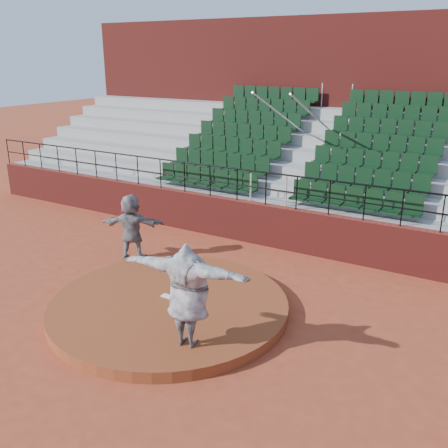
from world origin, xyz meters
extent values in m
plane|color=#9F3F24|center=(0.00, 0.00, 0.00)|extent=(90.00, 90.00, 0.00)
cylinder|color=brown|center=(0.00, 0.00, 0.12)|extent=(5.50, 5.50, 0.25)
cube|color=white|center=(0.00, 0.15, 0.27)|extent=(0.60, 0.15, 0.03)
cube|color=maroon|center=(0.00, 5.00, 0.65)|extent=(24.00, 0.30, 1.30)
cylinder|color=black|center=(0.00, 5.00, 2.30)|extent=(24.00, 0.05, 0.05)
cylinder|color=black|center=(0.00, 5.00, 1.80)|extent=(24.00, 0.04, 0.04)
cylinder|color=black|center=(-12.00, 5.00, 1.80)|extent=(0.04, 0.04, 1.00)
cylinder|color=black|center=(-11.00, 5.00, 1.80)|extent=(0.04, 0.04, 1.00)
cylinder|color=black|center=(-10.00, 5.00, 1.80)|extent=(0.04, 0.04, 1.00)
cylinder|color=black|center=(-9.00, 5.00, 1.80)|extent=(0.04, 0.04, 1.00)
cylinder|color=black|center=(-8.00, 5.00, 1.80)|extent=(0.04, 0.04, 1.00)
cylinder|color=black|center=(-7.00, 5.00, 1.80)|extent=(0.04, 0.04, 1.00)
cylinder|color=black|center=(-6.00, 5.00, 1.80)|extent=(0.04, 0.04, 1.00)
cylinder|color=black|center=(-5.00, 5.00, 1.80)|extent=(0.04, 0.04, 1.00)
cylinder|color=black|center=(-4.00, 5.00, 1.80)|extent=(0.04, 0.04, 1.00)
cylinder|color=black|center=(-3.00, 5.00, 1.80)|extent=(0.04, 0.04, 1.00)
cylinder|color=black|center=(-2.00, 5.00, 1.80)|extent=(0.04, 0.04, 1.00)
cylinder|color=black|center=(-1.00, 5.00, 1.80)|extent=(0.04, 0.04, 1.00)
cylinder|color=black|center=(0.00, 5.00, 1.80)|extent=(0.04, 0.04, 1.00)
cylinder|color=black|center=(1.00, 5.00, 1.80)|extent=(0.04, 0.04, 1.00)
cylinder|color=black|center=(2.00, 5.00, 1.80)|extent=(0.04, 0.04, 1.00)
cylinder|color=black|center=(3.00, 5.00, 1.80)|extent=(0.04, 0.04, 1.00)
cylinder|color=black|center=(4.00, 5.00, 1.80)|extent=(0.04, 0.04, 1.00)
cylinder|color=black|center=(5.00, 5.00, 1.80)|extent=(0.04, 0.04, 1.00)
cube|color=gray|center=(0.00, 5.58, 0.65)|extent=(24.00, 0.85, 1.30)
cube|color=black|center=(-2.53, 5.59, 1.66)|extent=(3.85, 0.48, 0.72)
cube|color=black|center=(2.53, 5.59, 1.66)|extent=(3.85, 0.48, 0.72)
cube|color=gray|center=(0.00, 6.43, 0.85)|extent=(24.00, 0.85, 1.70)
cube|color=black|center=(-2.53, 6.44, 2.06)|extent=(3.85, 0.48, 0.72)
cube|color=black|center=(2.53, 6.44, 2.06)|extent=(3.85, 0.48, 0.72)
cube|color=gray|center=(0.00, 7.28, 1.05)|extent=(24.00, 0.85, 2.10)
cube|color=black|center=(-2.53, 7.29, 2.46)|extent=(3.85, 0.48, 0.72)
cube|color=black|center=(2.53, 7.29, 2.46)|extent=(3.85, 0.48, 0.72)
cube|color=gray|center=(0.00, 8.12, 1.25)|extent=(24.00, 0.85, 2.50)
cube|color=black|center=(-2.53, 8.13, 2.86)|extent=(3.85, 0.48, 0.72)
cube|color=black|center=(2.53, 8.13, 2.86)|extent=(3.85, 0.48, 0.72)
cube|color=gray|center=(0.00, 8.97, 1.45)|extent=(24.00, 0.85, 2.90)
cube|color=black|center=(-2.53, 8.98, 3.26)|extent=(3.85, 0.48, 0.72)
cube|color=black|center=(2.53, 8.98, 3.26)|extent=(3.85, 0.48, 0.72)
cube|color=gray|center=(0.00, 9.82, 1.65)|extent=(24.00, 0.85, 3.30)
cube|color=black|center=(-2.53, 9.83, 3.66)|extent=(3.85, 0.48, 0.72)
cube|color=black|center=(2.53, 9.83, 3.66)|extent=(3.85, 0.48, 0.72)
cube|color=gray|center=(0.00, 10.68, 1.85)|extent=(24.00, 0.85, 3.70)
cube|color=black|center=(-2.53, 10.69, 4.06)|extent=(3.85, 0.48, 0.72)
cube|color=black|center=(2.53, 10.69, 4.06)|extent=(3.85, 0.48, 0.72)
cylinder|color=silver|center=(-0.60, 8.12, 3.40)|extent=(0.06, 5.97, 2.46)
cylinder|color=silver|center=(0.60, 8.12, 3.40)|extent=(0.06, 5.97, 2.46)
cube|color=maroon|center=(0.00, 12.60, 3.55)|extent=(24.00, 3.00, 7.10)
imported|color=black|center=(1.40, -1.24, 1.31)|extent=(2.67, 1.01, 2.12)
imported|color=black|center=(-2.81, 2.05, 0.97)|extent=(1.87, 1.26, 1.93)
camera|label=1|loc=(6.35, -8.25, 5.65)|focal=40.00mm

